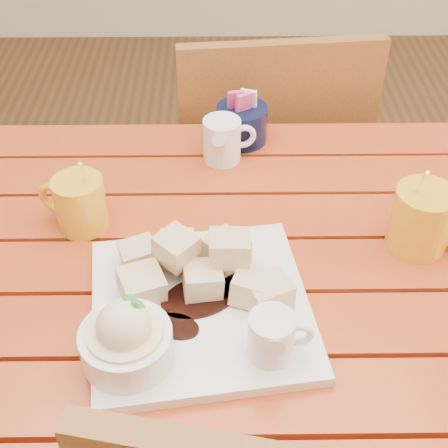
{
  "coord_description": "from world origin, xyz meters",
  "views": [
    {
      "loc": [
        0.04,
        -0.67,
        1.4
      ],
      "look_at": [
        0.04,
        0.01,
        0.82
      ],
      "focal_mm": 50.0,
      "sensor_mm": 36.0,
      "label": 1
    }
  ],
  "objects_px": {
    "chair_far": "(266,173)",
    "table": "(197,312)",
    "dessert_plate": "(185,307)",
    "coffee_mug_right": "(423,218)",
    "coffee_mug_left": "(79,203)"
  },
  "relations": [
    {
      "from": "dessert_plate",
      "to": "coffee_mug_right",
      "type": "relative_size",
      "value": 2.18
    },
    {
      "from": "table",
      "to": "coffee_mug_left",
      "type": "height_order",
      "value": "coffee_mug_left"
    },
    {
      "from": "table",
      "to": "coffee_mug_right",
      "type": "distance_m",
      "value": 0.38
    },
    {
      "from": "coffee_mug_left",
      "to": "table",
      "type": "bearing_deg",
      "value": -7.94
    },
    {
      "from": "chair_far",
      "to": "dessert_plate",
      "type": "bearing_deg",
      "value": 71.08
    },
    {
      "from": "table",
      "to": "chair_far",
      "type": "height_order",
      "value": "chair_far"
    },
    {
      "from": "coffee_mug_right",
      "to": "chair_far",
      "type": "height_order",
      "value": "coffee_mug_right"
    },
    {
      "from": "coffee_mug_right",
      "to": "chair_far",
      "type": "bearing_deg",
      "value": 88.59
    },
    {
      "from": "chair_far",
      "to": "table",
      "type": "bearing_deg",
      "value": 69.49
    },
    {
      "from": "table",
      "to": "chair_far",
      "type": "relative_size",
      "value": 1.35
    },
    {
      "from": "table",
      "to": "chair_far",
      "type": "bearing_deg",
      "value": 75.13
    },
    {
      "from": "dessert_plate",
      "to": "chair_far",
      "type": "bearing_deg",
      "value": 76.72
    },
    {
      "from": "coffee_mug_left",
      "to": "coffee_mug_right",
      "type": "height_order",
      "value": "coffee_mug_right"
    },
    {
      "from": "dessert_plate",
      "to": "coffee_mug_left",
      "type": "relative_size",
      "value": 2.5
    },
    {
      "from": "table",
      "to": "coffee_mug_right",
      "type": "xyz_separation_m",
      "value": [
        0.34,
        0.04,
        0.16
      ]
    }
  ]
}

